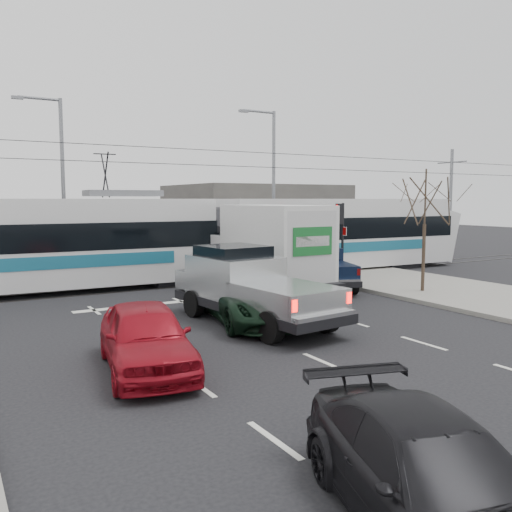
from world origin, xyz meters
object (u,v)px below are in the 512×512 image
tram (215,237)px  box_truck (267,250)px  silver_pickup (248,285)px  street_lamp_near (271,179)px  bare_tree (425,202)px  traffic_signal (341,225)px  street_lamp_far (59,176)px  dark_car (433,479)px  green_car (252,300)px  red_car (146,337)px  navy_pickup (321,265)px

tram → box_truck: (0.32, -4.37, -0.26)m
silver_pickup → box_truck: 5.59m
street_lamp_near → bare_tree: bearing=-88.6°
traffic_signal → street_lamp_near: street_lamp_near is taller
traffic_signal → street_lamp_far: bearing=138.3°
dark_car → traffic_signal: bearing=70.8°
box_truck → green_car: bearing=-127.0°
silver_pickup → bare_tree: bearing=-0.9°
bare_tree → dark_car: size_ratio=1.05×
traffic_signal → green_car: 9.25m
street_lamp_near → box_truck: 9.94m
bare_tree → silver_pickup: size_ratio=0.73×
tram → street_lamp_far: bearing=140.1°
box_truck → green_car: (-3.35, -4.53, -1.08)m
bare_tree → street_lamp_near: (-0.29, 11.50, 1.32)m
bare_tree → street_lamp_near: 11.58m
traffic_signal → red_car: bearing=-146.7°
street_lamp_near → dark_car: street_lamp_near is taller
silver_pickup → green_car: bearing=-73.5°
dark_car → street_lamp_far: bearing=105.4°
tram → box_truck: 4.39m
bare_tree → navy_pickup: size_ratio=0.96×
bare_tree → traffic_signal: size_ratio=1.39×
silver_pickup → green_car: (0.06, -0.14, -0.45)m
red_car → dark_car: 7.67m
tram → traffic_signal: bearing=-39.1°
silver_pickup → street_lamp_near: bearing=49.4°
street_lamp_far → dark_car: size_ratio=1.89×
street_lamp_far → silver_pickup: 15.13m
box_truck → dark_car: bearing=-115.3°
silver_pickup → box_truck: box_truck is taller
street_lamp_near → street_lamp_far: bearing=170.1°
traffic_signal → dark_car: bearing=-125.8°
street_lamp_far → box_truck: 12.26m
tram → dark_car: tram is taller
traffic_signal → street_lamp_far: (-10.66, 9.50, 2.37)m
tram → street_lamp_near: bearing=35.4°
street_lamp_near → green_car: size_ratio=1.69×
tram → red_car: (-7.54, -11.92, -1.30)m
street_lamp_far → red_car: bearing=-94.7°
traffic_signal → box_truck: bearing=-174.6°
bare_tree → green_car: 9.26m
street_lamp_near → red_car: size_ratio=1.96×
street_lamp_near → navy_pickup: 9.29m
tram → red_car: 14.16m
street_lamp_near → navy_pickup: bearing=-106.3°
navy_pickup → tram: bearing=144.1°
traffic_signal → street_lamp_far: size_ratio=0.40×
traffic_signal → box_truck: (-4.21, -0.40, -0.92)m
bare_tree → street_lamp_near: bearing=91.4°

